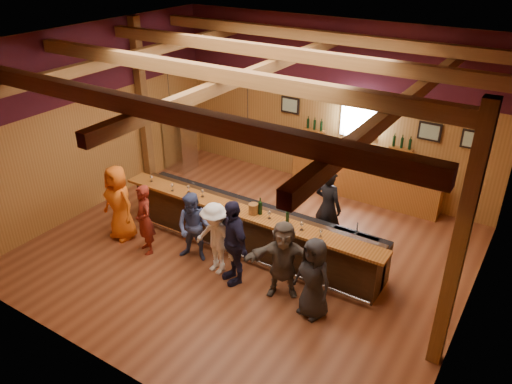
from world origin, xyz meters
TOP-DOWN VIEW (x-y plane):
  - room at (0.00, 0.06)m, footprint 9.04×9.00m
  - bar_counter at (0.02, 0.15)m, footprint 6.30×1.07m
  - back_bar_cabinet at (1.20, 3.72)m, footprint 4.00×0.52m
  - window at (0.80, 3.95)m, footprint 0.95×0.09m
  - framed_pictures at (1.67, 3.94)m, footprint 5.35×0.05m
  - wine_shelves at (0.80, 3.88)m, footprint 3.00×0.18m
  - pendant_lights at (0.00, 0.00)m, footprint 4.24×0.24m
  - stainless_fridge at (-4.10, 2.60)m, footprint 0.70×0.70m
  - customer_orange at (-2.80, -1.07)m, footprint 0.93×0.66m
  - customer_redvest at (-1.90, -1.21)m, footprint 0.70×0.61m
  - customer_denim at (-0.82, -0.86)m, footprint 0.88×0.76m
  - customer_white at (-0.17, -0.98)m, footprint 1.11×0.74m
  - customer_navy at (0.31, -1.02)m, footprint 1.15×0.93m
  - customer_brown at (1.36, -0.88)m, footprint 1.55×1.11m
  - customer_dark at (2.11, -1.09)m, footprint 0.90×0.71m
  - bartender at (1.29, 1.24)m, footprint 0.74×0.56m
  - ice_bucket at (0.23, -0.16)m, footprint 0.21×0.21m
  - bottle_a at (0.36, -0.10)m, footprint 0.08×0.08m
  - bottle_b at (0.99, -0.08)m, footprint 0.07×0.07m
  - glass_a at (-2.61, -0.18)m, footprint 0.07×0.07m
  - glass_b at (-1.88, -0.28)m, footprint 0.08×0.08m
  - glass_c at (-1.52, -0.15)m, footprint 0.08×0.08m
  - glass_d at (-1.12, -0.14)m, footprint 0.08×0.08m
  - glass_e at (-0.15, -0.19)m, footprint 0.08×0.08m
  - glass_f at (0.61, -0.16)m, footprint 0.08×0.08m
  - glass_g at (1.38, -0.19)m, footprint 0.08×0.08m
  - glass_h at (1.80, -0.21)m, footprint 0.08×0.08m

SIDE VIEW (x-z plane):
  - back_bar_cabinet at x=1.20m, z-range 0.00..0.95m
  - bar_counter at x=0.02m, z-range -0.03..1.08m
  - customer_denim at x=-0.82m, z-range 0.00..1.57m
  - customer_white at x=-0.17m, z-range 0.00..1.60m
  - customer_redvest at x=-1.90m, z-range 0.00..1.61m
  - customer_dark at x=2.11m, z-range 0.00..1.61m
  - customer_brown at x=1.36m, z-range 0.00..1.62m
  - customer_orange at x=-2.80m, z-range 0.00..1.79m
  - stainless_fridge at x=-4.10m, z-range 0.00..1.80m
  - customer_navy at x=0.31m, z-range 0.00..1.83m
  - bartender at x=1.29m, z-range 0.00..1.84m
  - ice_bucket at x=0.23m, z-range 1.11..1.33m
  - glass_a at x=-2.61m, z-range 1.15..1.31m
  - glass_h at x=1.80m, z-range 1.15..1.32m
  - bottle_b at x=0.99m, z-range 1.08..1.40m
  - glass_f at x=0.61m, z-range 1.15..1.32m
  - glass_c at x=-1.52m, z-range 1.15..1.33m
  - glass_e at x=-0.15m, z-range 1.15..1.34m
  - glass_b at x=-1.88m, z-range 1.15..1.34m
  - glass_g at x=1.38m, z-range 1.15..1.34m
  - glass_d at x=-1.12m, z-range 1.15..1.34m
  - bottle_a at x=0.36m, z-range 1.07..1.45m
  - wine_shelves at x=0.80m, z-range 1.47..1.77m
  - window at x=0.80m, z-range 1.57..2.52m
  - framed_pictures at x=1.67m, z-range 1.88..2.33m
  - pendant_lights at x=0.00m, z-range 2.02..3.39m
  - room at x=0.00m, z-range 0.95..5.47m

